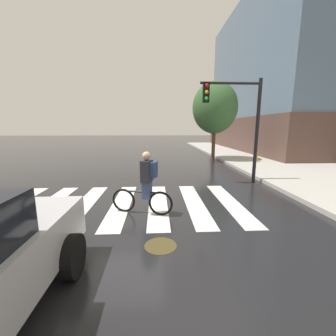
# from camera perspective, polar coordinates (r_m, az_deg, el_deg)

# --- Properties ---
(ground_plane) EXTENTS (120.00, 120.00, 0.00)m
(ground_plane) POSITION_cam_1_polar(r_m,az_deg,el_deg) (6.71, -12.06, -9.46)
(ground_plane) COLOR black
(crosswalk_stripes) EXTENTS (7.22, 3.76, 0.01)m
(crosswalk_stripes) POSITION_cam_1_polar(r_m,az_deg,el_deg) (6.71, -12.33, -9.41)
(crosswalk_stripes) COLOR silver
(crosswalk_stripes) RESTS_ON ground
(manhole_cover) EXTENTS (0.64, 0.64, 0.01)m
(manhole_cover) POSITION_cam_1_polar(r_m,az_deg,el_deg) (4.47, -2.01, -20.00)
(manhole_cover) COLOR #473D1E
(manhole_cover) RESTS_ON ground
(cyclist) EXTENTS (1.66, 0.54, 1.69)m
(cyclist) POSITION_cam_1_polar(r_m,az_deg,el_deg) (5.63, -5.97, -4.19)
(cyclist) COLOR black
(cyclist) RESTS_ON ground
(traffic_light_near) EXTENTS (2.47, 0.28, 4.20)m
(traffic_light_near) POSITION_cam_1_polar(r_m,az_deg,el_deg) (9.26, 18.26, 13.75)
(traffic_light_near) COLOR black
(traffic_light_near) RESTS_ON ground
(fire_hydrant) EXTENTS (0.33, 0.22, 0.78)m
(fire_hydrant) POSITION_cam_1_polar(r_m,az_deg,el_deg) (14.67, 22.35, 3.04)
(fire_hydrant) COLOR gold
(fire_hydrant) RESTS_ON sidewalk
(street_tree_near) EXTENTS (3.01, 3.01, 5.36)m
(street_tree_near) POSITION_cam_1_polar(r_m,az_deg,el_deg) (15.31, 12.42, 15.46)
(street_tree_near) COLOR #4C3823
(street_tree_near) RESTS_ON ground
(corner_building) EXTENTS (17.45, 18.50, 14.08)m
(corner_building) POSITION_cam_1_polar(r_m,az_deg,el_deg) (27.59, 35.93, 18.58)
(corner_building) COLOR brown
(corner_building) RESTS_ON ground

